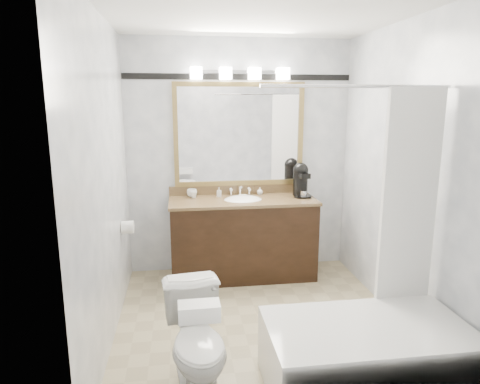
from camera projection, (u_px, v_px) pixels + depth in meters
name	position (u px, v px, depth m)	size (l,w,h in m)	color
room	(261.00, 179.00, 3.39)	(2.42, 2.62, 2.52)	tan
vanity	(243.00, 237.00, 4.54)	(1.53, 0.58, 0.97)	black
mirror	(239.00, 135.00, 4.57)	(1.40, 0.04, 1.10)	olive
vanity_light_bar	(240.00, 73.00, 4.39)	(1.02, 0.14, 0.12)	silver
accent_stripe	(239.00, 77.00, 4.46)	(2.40, 0.01, 0.06)	black
bathtub	(369.00, 347.00, 2.79)	(1.30, 0.75, 1.96)	white
tp_roll	(128.00, 227.00, 3.99)	(0.12, 0.12, 0.11)	white
toilet	(198.00, 343.00, 2.73)	(0.38, 0.67, 0.68)	white
tissue_box	(199.00, 311.00, 2.34)	(0.23, 0.12, 0.09)	white
coffee_maker	(301.00, 179.00, 4.56)	(0.19, 0.24, 0.36)	black
cup_left	(192.00, 193.00, 4.56)	(0.11, 0.11, 0.08)	white
cup_right	(194.00, 195.00, 4.52)	(0.07, 0.07, 0.07)	white
soap_bottle_a	(219.00, 192.00, 4.56)	(0.05, 0.05, 0.10)	white
soap_bottle_b	(260.00, 191.00, 4.67)	(0.06, 0.06, 0.08)	white
soap_bar	(243.00, 196.00, 4.57)	(0.07, 0.05, 0.02)	beige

